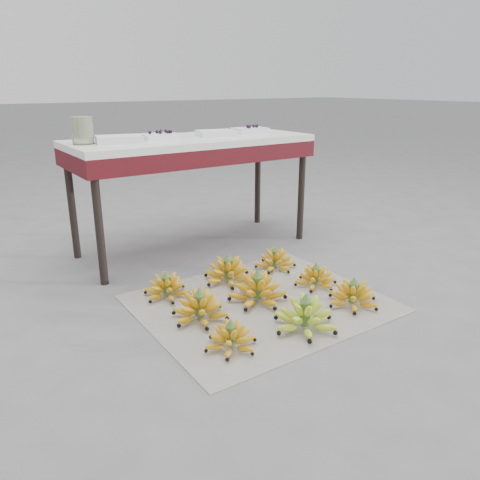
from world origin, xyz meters
TOP-DOWN VIEW (x-y plane):
  - ground at (0.00, 0.00)m, footprint 60.00×60.00m
  - newspaper_mat at (-0.08, -0.00)m, footprint 1.26×1.06m
  - bunch_front_left at (-0.46, -0.29)m, footprint 0.29×0.29m
  - bunch_front_center at (-0.08, -0.35)m, footprint 0.35×0.35m
  - bunch_front_right at (0.30, -0.30)m, footprint 0.36×0.36m
  - bunch_mid_left at (-0.44, 0.02)m, footprint 0.32×0.32m
  - bunch_mid_center at (-0.09, 0.02)m, footprint 0.33×0.33m
  - bunch_mid_right at (0.32, -0.01)m, footprint 0.32×0.32m
  - bunch_back_left at (-0.46, 0.35)m, footprint 0.28×0.28m
  - bunch_back_center at (-0.07, 0.34)m, footprint 0.33×0.33m
  - bunch_back_right at (0.29, 0.34)m, footprint 0.27×0.27m
  - vendor_table at (0.08, 1.00)m, footprint 1.63×0.65m
  - tray_far_left at (-0.43, 0.98)m, footprint 0.31×0.26m
  - tray_left at (-0.15, 1.01)m, footprint 0.24×0.17m
  - tray_right at (0.26, 0.99)m, footprint 0.28×0.22m
  - tray_far_right at (0.58, 1.02)m, footprint 0.25×0.20m
  - glass_jar at (-0.63, 1.04)m, footprint 0.14×0.14m

SIDE VIEW (x-z plane):
  - ground at x=0.00m, z-range 0.00..0.00m
  - newspaper_mat at x=-0.08m, z-range 0.00..0.01m
  - bunch_front_left at x=-0.46m, z-range -0.02..0.13m
  - bunch_mid_right at x=0.32m, z-range -0.02..0.13m
  - bunch_back_left at x=-0.46m, z-range -0.02..0.14m
  - bunch_back_right at x=0.29m, z-range -0.02..0.14m
  - bunch_front_right at x=0.30m, z-range -0.02..0.15m
  - bunch_mid_left at x=-0.44m, z-range -0.02..0.15m
  - bunch_back_center at x=-0.07m, z-range -0.02..0.16m
  - bunch_front_center at x=-0.08m, z-range -0.02..0.17m
  - bunch_mid_center at x=-0.09m, z-range -0.02..0.17m
  - vendor_table at x=0.08m, z-range 0.30..1.09m
  - tray_right at x=0.26m, z-range 0.78..0.82m
  - tray_left at x=-0.15m, z-range 0.78..0.83m
  - tray_far_right at x=0.58m, z-range 0.77..0.84m
  - tray_far_left at x=-0.43m, z-range 0.78..0.83m
  - glass_jar at x=-0.63m, z-range 0.78..0.94m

